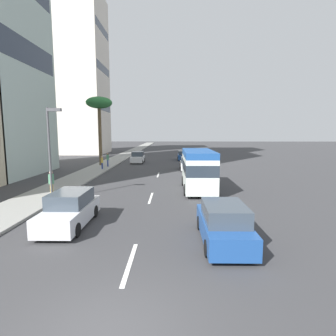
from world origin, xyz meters
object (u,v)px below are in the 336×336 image
at_px(car_third, 224,224).
at_px(pedestrian_near_lamp, 51,182).
at_px(street_lamp, 51,142).
at_px(car_fourth, 183,156).
at_px(minibus_lead, 198,169).
at_px(palm_tree, 99,105).
at_px(car_fifth, 188,164).
at_px(car_second, 70,210).
at_px(car_sixth, 138,158).
at_px(pedestrian_by_tree, 102,162).
at_px(pedestrian_mid_block, 108,159).

height_order(car_third, pedestrian_near_lamp, pedestrian_near_lamp).
bearing_deg(street_lamp, car_fourth, -19.95).
bearing_deg(pedestrian_near_lamp, minibus_lead, -63.67).
bearing_deg(minibus_lead, palm_tree, 37.40).
bearing_deg(street_lamp, pedestrian_near_lamp, 31.11).
bearing_deg(car_fifth, car_second, 160.97).
height_order(car_sixth, palm_tree, palm_tree).
bearing_deg(palm_tree, car_fourth, -55.00).
distance_m(car_fourth, pedestrian_by_tree, 15.96).
relative_size(car_third, pedestrian_mid_block, 2.61).
relative_size(minibus_lead, pedestrian_near_lamp, 3.63).
distance_m(car_second, pedestrian_mid_block, 22.44).
distance_m(car_second, pedestrian_by_tree, 20.17).
height_order(car_fifth, car_sixth, car_sixth).
xyz_separation_m(minibus_lead, palm_tree, (15.39, 11.76, 6.44)).
bearing_deg(palm_tree, street_lamp, -174.78).
relative_size(car_fourth, car_fifth, 0.92).
height_order(car_fourth, car_fifth, car_fifth).
xyz_separation_m(minibus_lead, car_second, (-8.45, 7.12, -0.94)).
bearing_deg(pedestrian_by_tree, street_lamp, 175.29).
relative_size(minibus_lead, pedestrian_by_tree, 4.17).
distance_m(pedestrian_by_tree, palm_tree, 8.29).
relative_size(pedestrian_near_lamp, street_lamp, 0.30).
relative_size(car_third, pedestrian_by_tree, 2.96).
height_order(minibus_lead, street_lamp, street_lamp).
xyz_separation_m(car_fourth, palm_tree, (-8.11, 11.59, 7.44)).
bearing_deg(minibus_lead, pedestrian_mid_block, 37.21).
height_order(car_sixth, pedestrian_by_tree, pedestrian_by_tree).
bearing_deg(pedestrian_mid_block, car_third, 101.81).
bearing_deg(pedestrian_by_tree, minibus_lead, -143.98).
height_order(pedestrian_mid_block, street_lamp, street_lamp).
xyz_separation_m(car_second, palm_tree, (23.84, 4.65, 7.38)).
bearing_deg(street_lamp, pedestrian_mid_block, 1.34).
height_order(pedestrian_near_lamp, palm_tree, palm_tree).
bearing_deg(car_second, car_third, 74.73).
distance_m(car_third, street_lamp, 12.57).
bearing_deg(minibus_lead, car_fifth, 0.65).
distance_m(minibus_lead, car_sixth, 20.75).
bearing_deg(car_fourth, pedestrian_mid_block, 133.58).
bearing_deg(car_sixth, car_fifth, 42.88).
distance_m(car_second, car_sixth, 27.88).
height_order(car_second, car_third, car_second).
height_order(pedestrian_near_lamp, pedestrian_mid_block, pedestrian_near_lamp).
bearing_deg(car_second, car_fourth, 167.75).
bearing_deg(pedestrian_by_tree, car_fifth, -94.74).
xyz_separation_m(car_fourth, pedestrian_near_lamp, (-26.37, 10.31, 0.41)).
bearing_deg(car_fourth, car_third, -179.57).
xyz_separation_m(car_third, pedestrian_by_tree, (21.83, 10.66, 0.21)).
xyz_separation_m(car_fourth, pedestrian_by_tree, (-12.09, 10.41, 0.26)).
xyz_separation_m(car_fourth, street_lamp, (-27.13, 9.85, 3.19)).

